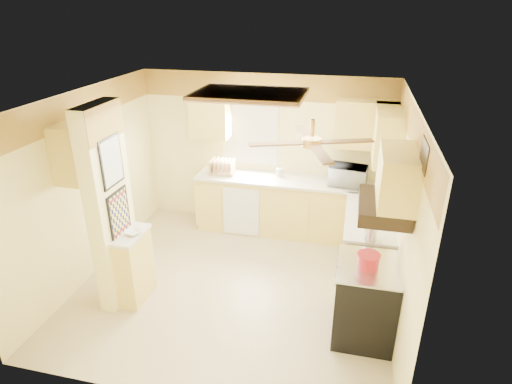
% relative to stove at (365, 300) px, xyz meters
% --- Properties ---
extents(floor, '(4.00, 4.00, 0.00)m').
position_rel_stove_xyz_m(floor, '(-1.67, 0.55, -0.46)').
color(floor, tan).
rests_on(floor, ground).
extents(ceiling, '(4.00, 4.00, 0.00)m').
position_rel_stove_xyz_m(ceiling, '(-1.67, 0.55, 2.04)').
color(ceiling, white).
rests_on(ceiling, wall_back).
extents(wall_back, '(4.00, 0.00, 4.00)m').
position_rel_stove_xyz_m(wall_back, '(-1.67, 2.45, 0.79)').
color(wall_back, '#FFEF9B').
rests_on(wall_back, floor).
extents(wall_front, '(4.00, 0.00, 4.00)m').
position_rel_stove_xyz_m(wall_front, '(-1.67, -1.35, 0.79)').
color(wall_front, '#FFEF9B').
rests_on(wall_front, floor).
extents(wall_left, '(0.00, 3.80, 3.80)m').
position_rel_stove_xyz_m(wall_left, '(-3.67, 0.55, 0.79)').
color(wall_left, '#FFEF9B').
rests_on(wall_left, floor).
extents(wall_right, '(0.00, 3.80, 3.80)m').
position_rel_stove_xyz_m(wall_right, '(0.33, 0.55, 0.79)').
color(wall_right, '#FFEF9B').
rests_on(wall_right, floor).
extents(wallpaper_border, '(4.00, 0.02, 0.40)m').
position_rel_stove_xyz_m(wallpaper_border, '(-1.67, 2.43, 1.84)').
color(wallpaper_border, gold).
rests_on(wallpaper_border, wall_back).
extents(partition_column, '(0.20, 0.70, 2.50)m').
position_rel_stove_xyz_m(partition_column, '(-3.02, 0.00, 0.79)').
color(partition_column, '#FFEF9B').
rests_on(partition_column, floor).
extents(partition_ledge, '(0.25, 0.55, 0.90)m').
position_rel_stove_xyz_m(partition_ledge, '(-2.80, 0.00, -0.01)').
color(partition_ledge, '#EAD767').
rests_on(partition_ledge, floor).
extents(ledge_top, '(0.28, 0.58, 0.04)m').
position_rel_stove_xyz_m(ledge_top, '(-2.80, 0.00, 0.46)').
color(ledge_top, silver).
rests_on(ledge_top, partition_ledge).
extents(lower_cabinets_back, '(3.00, 0.60, 0.90)m').
position_rel_stove_xyz_m(lower_cabinets_back, '(-1.17, 2.15, -0.01)').
color(lower_cabinets_back, '#EAD767').
rests_on(lower_cabinets_back, floor).
extents(lower_cabinets_right, '(0.60, 1.40, 0.90)m').
position_rel_stove_xyz_m(lower_cabinets_right, '(0.03, 1.15, -0.01)').
color(lower_cabinets_right, '#EAD767').
rests_on(lower_cabinets_right, floor).
extents(countertop_back, '(3.04, 0.64, 0.04)m').
position_rel_stove_xyz_m(countertop_back, '(-1.17, 2.14, 0.46)').
color(countertop_back, silver).
rests_on(countertop_back, lower_cabinets_back).
extents(countertop_right, '(0.64, 1.44, 0.04)m').
position_rel_stove_xyz_m(countertop_right, '(0.02, 1.15, 0.46)').
color(countertop_right, silver).
rests_on(countertop_right, lower_cabinets_right).
extents(dishwasher_panel, '(0.58, 0.02, 0.80)m').
position_rel_stove_xyz_m(dishwasher_panel, '(-1.92, 1.84, -0.03)').
color(dishwasher_panel, white).
rests_on(dishwasher_panel, lower_cabinets_back).
extents(window, '(0.92, 0.02, 1.02)m').
position_rel_stove_xyz_m(window, '(-1.92, 2.44, 1.09)').
color(window, white).
rests_on(window, wall_back).
extents(upper_cab_back_left, '(0.60, 0.35, 0.70)m').
position_rel_stove_xyz_m(upper_cab_back_left, '(-2.52, 2.27, 1.39)').
color(upper_cab_back_left, '#EAD767').
rests_on(upper_cab_back_left, wall_back).
extents(upper_cab_back_right, '(0.90, 0.35, 0.70)m').
position_rel_stove_xyz_m(upper_cab_back_right, '(-0.12, 2.27, 1.39)').
color(upper_cab_back_right, '#EAD767').
rests_on(upper_cab_back_right, wall_back).
extents(upper_cab_right, '(0.35, 1.00, 0.70)m').
position_rel_stove_xyz_m(upper_cab_right, '(0.16, 1.80, 1.39)').
color(upper_cab_right, '#EAD767').
rests_on(upper_cab_right, wall_right).
extents(upper_cab_left_wall, '(0.35, 0.75, 0.70)m').
position_rel_stove_xyz_m(upper_cab_left_wall, '(-3.49, 0.30, 1.39)').
color(upper_cab_left_wall, '#EAD767').
rests_on(upper_cab_left_wall, wall_left).
extents(upper_cab_over_stove, '(0.35, 0.76, 0.52)m').
position_rel_stove_xyz_m(upper_cab_over_stove, '(0.16, 0.00, 1.49)').
color(upper_cab_over_stove, '#EAD767').
rests_on(upper_cab_over_stove, wall_right).
extents(stove, '(0.68, 0.77, 0.92)m').
position_rel_stove_xyz_m(stove, '(0.00, 0.00, 0.00)').
color(stove, black).
rests_on(stove, floor).
extents(range_hood, '(0.50, 0.76, 0.14)m').
position_rel_stove_xyz_m(range_hood, '(0.07, 0.00, 1.16)').
color(range_hood, black).
rests_on(range_hood, upper_cab_over_stove).
extents(poster_menu, '(0.02, 0.42, 0.57)m').
position_rel_stove_xyz_m(poster_menu, '(-2.91, 0.00, 1.39)').
color(poster_menu, black).
rests_on(poster_menu, partition_column).
extents(poster_nashville, '(0.02, 0.42, 0.57)m').
position_rel_stove_xyz_m(poster_nashville, '(-2.91, 0.00, 0.74)').
color(poster_nashville, black).
rests_on(poster_nashville, partition_column).
extents(ceiling_light_panel, '(1.35, 0.95, 0.06)m').
position_rel_stove_xyz_m(ceiling_light_panel, '(-1.57, 1.05, 2.00)').
color(ceiling_light_panel, brown).
rests_on(ceiling_light_panel, ceiling).
extents(ceiling_fan, '(1.15, 1.15, 0.26)m').
position_rel_stove_xyz_m(ceiling_fan, '(-0.67, -0.15, 1.83)').
color(ceiling_fan, gold).
rests_on(ceiling_fan, ceiling).
extents(vent_grate, '(0.02, 0.40, 0.25)m').
position_rel_stove_xyz_m(vent_grate, '(0.31, -0.35, 1.84)').
color(vent_grate, black).
rests_on(vent_grate, wall_right).
extents(microwave, '(0.59, 0.44, 0.30)m').
position_rel_stove_xyz_m(microwave, '(-0.31, 2.12, 0.63)').
color(microwave, white).
rests_on(microwave, countertop_back).
extents(bowl, '(0.23, 0.23, 0.05)m').
position_rel_stove_xyz_m(bowl, '(-2.75, -0.00, 0.50)').
color(bowl, white).
rests_on(bowl, ledge_top).
extents(dutch_oven, '(0.24, 0.24, 0.16)m').
position_rel_stove_xyz_m(dutch_oven, '(-0.02, -0.04, 0.54)').
color(dutch_oven, '#A61924').
rests_on(dutch_oven, stove).
extents(kettle, '(0.15, 0.15, 0.24)m').
position_rel_stove_xyz_m(kettle, '(0.01, 0.49, 0.59)').
color(kettle, silver).
rests_on(kettle, countertop_right).
extents(dish_rack, '(0.42, 0.32, 0.23)m').
position_rel_stove_xyz_m(dish_rack, '(-2.31, 2.14, 0.56)').
color(dish_rack, tan).
rests_on(dish_rack, countertop_back).
extents(utensil_crock, '(0.10, 0.10, 0.20)m').
position_rel_stove_xyz_m(utensil_crock, '(-1.39, 2.24, 0.55)').
color(utensil_crock, white).
rests_on(utensil_crock, countertop_back).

